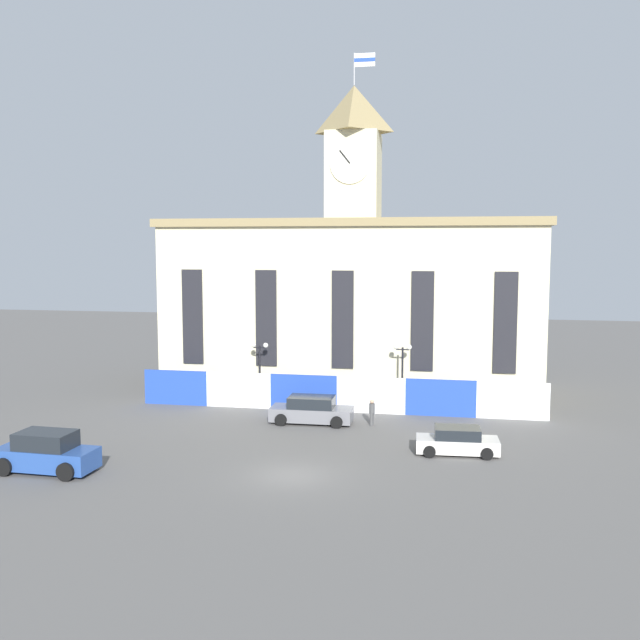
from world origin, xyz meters
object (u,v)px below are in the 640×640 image
(car_blue_van, at_px, (46,454))
(pedestrian, at_px, (372,411))
(car_white_taxi, at_px, (457,442))
(street_lamp_right, at_px, (402,362))
(car_gray_pickup, at_px, (312,411))
(street_lamp_far_right, at_px, (260,359))

(car_blue_van, distance_m, pedestrian, 19.65)
(car_white_taxi, xyz_separation_m, car_blue_van, (-20.56, -7.08, 0.27))
(car_white_taxi, bearing_deg, pedestrian, -48.22)
(street_lamp_right, xyz_separation_m, pedestrian, (-1.60, -4.44, -2.50))
(street_lamp_right, relative_size, pedestrian, 2.77)
(car_gray_pickup, distance_m, pedestrian, 3.92)
(car_white_taxi, relative_size, car_blue_van, 0.89)
(car_white_taxi, height_order, car_blue_van, car_blue_van)
(street_lamp_far_right, height_order, car_blue_van, street_lamp_far_right)
(street_lamp_right, relative_size, car_white_taxi, 1.02)
(street_lamp_right, bearing_deg, car_white_taxi, -69.07)
(street_lamp_far_right, distance_m, pedestrian, 10.00)
(car_white_taxi, bearing_deg, street_lamp_far_right, -38.17)
(street_lamp_right, distance_m, car_blue_van, 23.95)
(pedestrian, bearing_deg, car_blue_van, -124.22)
(street_lamp_right, distance_m, car_gray_pickup, 7.63)
(street_lamp_right, bearing_deg, pedestrian, -109.84)
(car_gray_pickup, bearing_deg, street_lamp_far_right, 135.26)
(street_lamp_far_right, bearing_deg, car_blue_van, -111.29)
(car_blue_van, xyz_separation_m, pedestrian, (15.21, 12.44, -0.04))
(street_lamp_right, bearing_deg, car_gray_pickup, -140.32)
(street_lamp_far_right, relative_size, car_blue_van, 0.87)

